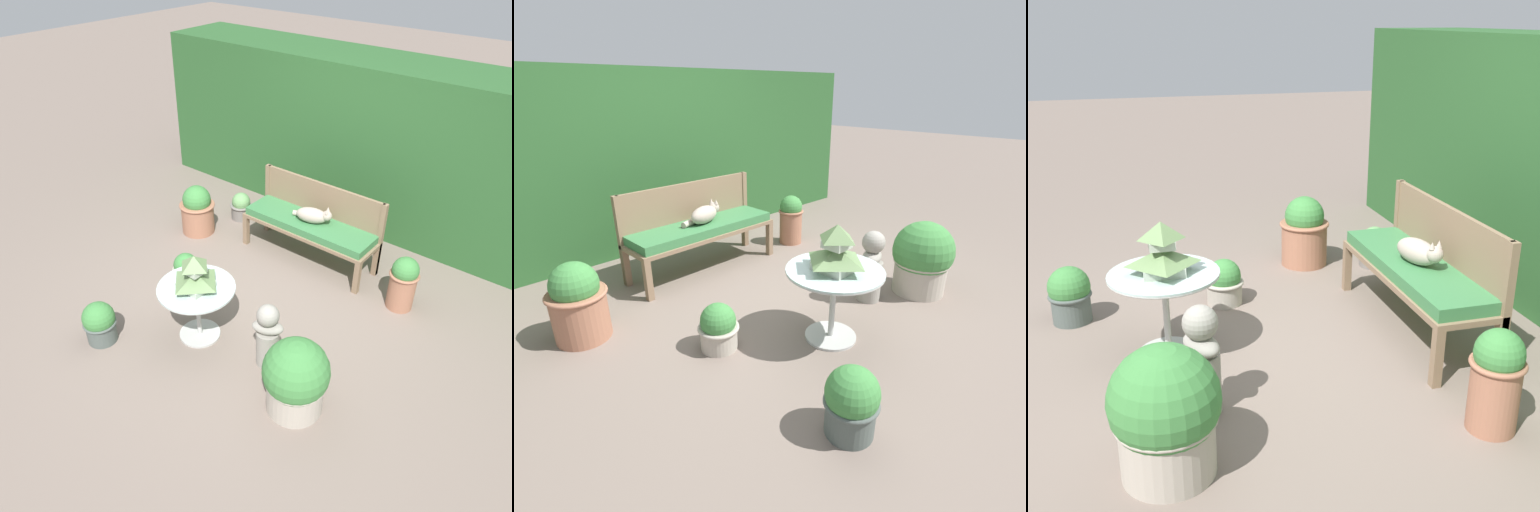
{
  "view_description": "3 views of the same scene",
  "coord_description": "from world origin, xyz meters",
  "views": [
    {
      "loc": [
        2.49,
        -3.15,
        3.4
      ],
      "look_at": [
        -0.16,
        0.1,
        0.5
      ],
      "focal_mm": 35.0,
      "sensor_mm": 36.0,
      "label": 1
    },
    {
      "loc": [
        -2.38,
        -2.26,
        1.8
      ],
      "look_at": [
        -0.03,
        0.1,
        0.39
      ],
      "focal_mm": 28.0,
      "sensor_mm": 36.0,
      "label": 2
    },
    {
      "loc": [
        3.69,
        -0.99,
        2.12
      ],
      "look_at": [
        -0.4,
        0.13,
        0.54
      ],
      "focal_mm": 45.0,
      "sensor_mm": 36.0,
      "label": 3
    }
  ],
  "objects": [
    {
      "name": "potted_plant_bench_right",
      "position": [
        1.02,
        -0.85,
        0.34
      ],
      "size": [
        0.55,
        0.55,
        0.69
      ],
      "color": "#ADA393",
      "rests_on": "ground"
    },
    {
      "name": "patio_table",
      "position": [
        -0.19,
        -0.73,
        0.46
      ],
      "size": [
        0.72,
        0.72,
        0.58
      ],
      "color": "#B7B7B2",
      "rests_on": "ground"
    },
    {
      "name": "potted_plant_table_far",
      "position": [
        -0.89,
        -0.22,
        0.17
      ],
      "size": [
        0.31,
        0.31,
        0.36
      ],
      "color": "#ADA393",
      "rests_on": "ground"
    },
    {
      "name": "potted_plant_table_near",
      "position": [
        -1.34,
        1.22,
        0.17
      ],
      "size": [
        0.3,
        0.3,
        0.36
      ],
      "color": "slate",
      "rests_on": "ground"
    },
    {
      "name": "cat",
      "position": [
        -0.08,
        1.01,
        0.6
      ],
      "size": [
        0.48,
        0.27,
        0.21
      ],
      "rotation": [
        0.0,
        0.0,
        0.29
      ],
      "color": "#A89989",
      "rests_on": "garden_bench"
    },
    {
      "name": "potted_plant_patio_mid",
      "position": [
        1.11,
        0.89,
        0.31
      ],
      "size": [
        0.31,
        0.31,
        0.6
      ],
      "color": "#9E664C",
      "rests_on": "ground"
    },
    {
      "name": "pagoda_birdhouse",
      "position": [
        -0.19,
        -0.73,
        0.73
      ],
      "size": [
        0.35,
        0.35,
        0.35
      ],
      "color": "#B2BCA8",
      "rests_on": "patio_table"
    },
    {
      "name": "potted_plant_path_edge",
      "position": [
        -0.87,
        -1.37,
        0.21
      ],
      "size": [
        0.31,
        0.31,
        0.43
      ],
      "color": "#4C5651",
      "rests_on": "ground"
    },
    {
      "name": "foliage_hedge_back",
      "position": [
        0.0,
        2.43,
        1.0
      ],
      "size": [
        6.4,
        1.03,
        2.01
      ],
      "primitive_type": "cube",
      "color": "#285628",
      "rests_on": "ground"
    },
    {
      "name": "garden_bust",
      "position": [
        0.54,
        -0.6,
        0.33
      ],
      "size": [
        0.32,
        0.26,
        0.66
      ],
      "rotation": [
        0.0,
        0.0,
        0.42
      ],
      "color": "gray",
      "rests_on": "ground"
    },
    {
      "name": "bench_backrest",
      "position": [
        -0.12,
        1.23,
        0.65
      ],
      "size": [
        1.6,
        0.06,
        0.9
      ],
      "color": "#7F664C",
      "rests_on": "ground"
    },
    {
      "name": "ground",
      "position": [
        0.0,
        0.0,
        0.0
      ],
      "size": [
        30.0,
        30.0,
        0.0
      ],
      "primitive_type": "plane",
      "color": "#75665B"
    },
    {
      "name": "garden_bench",
      "position": [
        -0.12,
        1.01,
        0.43
      ],
      "size": [
        1.6,
        0.48,
        0.51
      ],
      "color": "#7F664C",
      "rests_on": "ground"
    },
    {
      "name": "potted_plant_hedge_corner",
      "position": [
        -1.55,
        0.63,
        0.3
      ],
      "size": [
        0.45,
        0.45,
        0.63
      ],
      "color": "#9E664C",
      "rests_on": "ground"
    }
  ]
}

